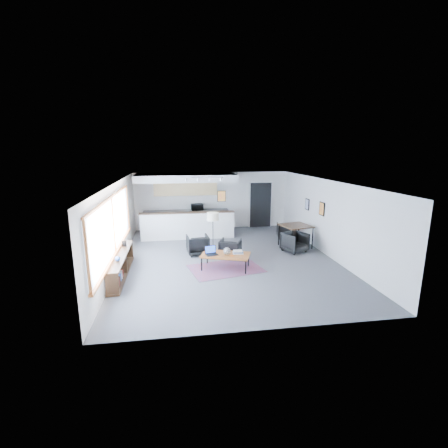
{
  "coord_description": "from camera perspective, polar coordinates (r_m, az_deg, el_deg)",
  "views": [
    {
      "loc": [
        -1.68,
        -10.29,
        3.6
      ],
      "look_at": [
        -0.05,
        0.4,
        1.12
      ],
      "focal_mm": 26.0,
      "sensor_mm": 36.0,
      "label": 1
    }
  ],
  "objects": [
    {
      "name": "room",
      "position": [
        10.67,
        0.6,
        0.49
      ],
      "size": [
        7.02,
        9.02,
        2.62
      ],
      "color": "#4C4C4F",
      "rests_on": "ground"
    },
    {
      "name": "kilim_rug",
      "position": [
        10.14,
        0.29,
        -7.82
      ],
      "size": [
        2.42,
        1.9,
        0.01
      ],
      "rotation": [
        0.0,
        0.0,
        0.22
      ],
      "color": "#5A3046",
      "rests_on": "floor"
    },
    {
      "name": "dining_table",
      "position": [
        12.42,
        12.51,
        -0.52
      ],
      "size": [
        1.2,
        1.2,
        0.85
      ],
      "rotation": [
        0.0,
        0.0,
        0.22
      ],
      "color": "#331F11",
      "rests_on": "floor"
    },
    {
      "name": "wall_art_lower",
      "position": [
        12.04,
        16.82,
        2.57
      ],
      "size": [
        0.03,
        0.38,
        0.48
      ],
      "color": "black",
      "rests_on": "room"
    },
    {
      "name": "ceramic_pot",
      "position": [
        9.91,
        0.52,
        -4.77
      ],
      "size": [
        0.22,
        0.22,
        0.22
      ],
      "rotation": [
        0.0,
        0.0,
        -0.18
      ],
      "color": "gray",
      "rests_on": "coffee_table"
    },
    {
      "name": "laptop",
      "position": [
        9.95,
        -2.3,
        -4.92
      ],
      "size": [
        0.41,
        0.36,
        0.25
      ],
      "rotation": [
        0.0,
        0.0,
        0.24
      ],
      "color": "black",
      "rests_on": "coffee_table"
    },
    {
      "name": "armchair_left",
      "position": [
        11.41,
        -4.63,
        -3.51
      ],
      "size": [
        0.79,
        0.75,
        0.75
      ],
      "primitive_type": "imported",
      "rotation": [
        0.0,
        0.0,
        3.24
      ],
      "color": "black",
      "rests_on": "floor"
    },
    {
      "name": "coffee_table",
      "position": [
        9.99,
        0.29,
        -5.5
      ],
      "size": [
        1.64,
        1.24,
        0.48
      ],
      "rotation": [
        0.0,
        0.0,
        -0.35
      ],
      "color": "brown",
      "rests_on": "floor"
    },
    {
      "name": "dining_chair_near",
      "position": [
        11.96,
        12.34,
        -3.25
      ],
      "size": [
        0.83,
        0.81,
        0.66
      ],
      "primitive_type": "imported",
      "rotation": [
        0.0,
        0.0,
        0.43
      ],
      "color": "black",
      "rests_on": "floor"
    },
    {
      "name": "wall_art_upper",
      "position": [
        13.21,
        14.42,
        3.38
      ],
      "size": [
        0.03,
        0.34,
        0.44
      ],
      "color": "black",
      "rests_on": "room"
    },
    {
      "name": "dining_chair_far",
      "position": [
        13.73,
        10.78,
        -1.22
      ],
      "size": [
        0.67,
        0.64,
        0.59
      ],
      "primitive_type": "imported",
      "rotation": [
        0.0,
        0.0,
        2.94
      ],
      "color": "black",
      "rests_on": "floor"
    },
    {
      "name": "floor_lamp",
      "position": [
        11.32,
        -1.98,
        1.05
      ],
      "size": [
        0.46,
        0.46,
        1.46
      ],
      "rotation": [
        0.0,
        0.0,
        -0.1
      ],
      "color": "black",
      "rests_on": "floor"
    },
    {
      "name": "microwave",
      "position": [
        14.68,
        -4.76,
        3.11
      ],
      "size": [
        0.55,
        0.35,
        0.35
      ],
      "primitive_type": "imported",
      "rotation": [
        0.0,
        0.0,
        0.13
      ],
      "color": "black",
      "rests_on": "kitchenette"
    },
    {
      "name": "doorway",
      "position": [
        15.44,
        6.4,
        3.45
      ],
      "size": [
        1.1,
        0.12,
        2.15
      ],
      "color": "black",
      "rests_on": "room"
    },
    {
      "name": "armchair_right",
      "position": [
        11.04,
        1.11,
        -4.17
      ],
      "size": [
        0.87,
        0.85,
        0.7
      ],
      "primitive_type": "imported",
      "rotation": [
        0.0,
        0.0,
        2.76
      ],
      "color": "black",
      "rests_on": "floor"
    },
    {
      "name": "track_light",
      "position": [
        12.58,
        -3.7,
        8.02
      ],
      "size": [
        1.6,
        0.07,
        0.15
      ],
      "color": "silver",
      "rests_on": "room"
    },
    {
      "name": "console",
      "position": [
        9.93,
        -17.67,
        -6.95
      ],
      "size": [
        0.35,
        3.0,
        0.8
      ],
      "color": "#331F11",
      "rests_on": "floor"
    },
    {
      "name": "window",
      "position": [
        9.79,
        -18.93,
        -0.43
      ],
      "size": [
        0.1,
        5.95,
        1.66
      ],
      "color": "#8CBFFF",
      "rests_on": "room"
    },
    {
      "name": "kitchenette",
      "position": [
        14.18,
        -6.63,
        3.83
      ],
      "size": [
        4.2,
        1.96,
        2.6
      ],
      "color": "white",
      "rests_on": "floor"
    },
    {
      "name": "book_stack",
      "position": [
        10.03,
        2.47,
        -4.96
      ],
      "size": [
        0.34,
        0.29,
        0.1
      ],
      "rotation": [
        0.0,
        0.0,
        -0.1
      ],
      "color": "silver",
      "rests_on": "coffee_table"
    },
    {
      "name": "coaster",
      "position": [
        9.81,
        1.39,
        -5.61
      ],
      "size": [
        0.14,
        0.14,
        0.01
      ],
      "rotation": [
        0.0,
        0.0,
        0.36
      ],
      "color": "#E5590C",
      "rests_on": "coffee_table"
    }
  ]
}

